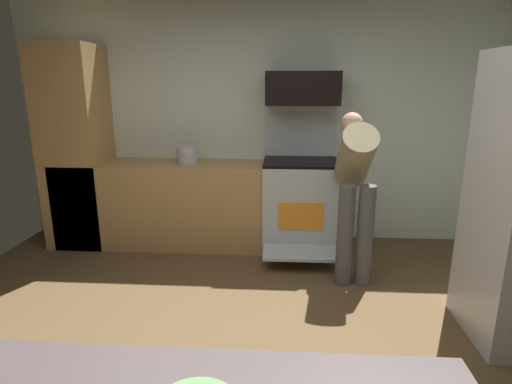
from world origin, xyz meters
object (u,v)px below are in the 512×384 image
object	(u,v)px
person_cook	(355,182)
oven_range	(300,201)
microwave	(302,88)
stock_pot	(188,155)

from	to	relation	value
person_cook	oven_range	bearing A→B (deg)	123.78
oven_range	person_cook	xyz separation A→B (m)	(0.44, -0.66, 0.38)
oven_range	person_cook	size ratio (longest dim) A/B	1.03
microwave	stock_pot	xyz separation A→B (m)	(-1.18, -0.08, -0.68)
person_cook	stock_pot	xyz separation A→B (m)	(-1.63, 0.68, 0.11)
microwave	stock_pot	distance (m)	1.36
microwave	person_cook	bearing A→B (deg)	-59.64
oven_range	person_cook	world-z (taller)	oven_range
microwave	person_cook	world-z (taller)	microwave
microwave	stock_pot	size ratio (longest dim) A/B	3.30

